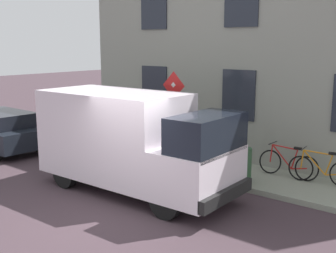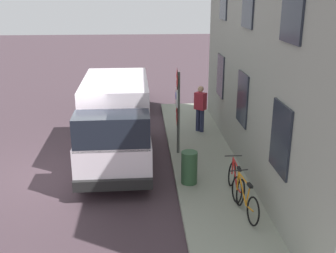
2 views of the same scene
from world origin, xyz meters
name	(u,v)px [view 1 (image 1 of 2)]	position (x,y,z in m)	size (l,w,h in m)	color
ground_plane	(118,216)	(0.00, 0.00, 0.00)	(80.00, 80.00, 0.00)	#3F3037
sidewalk_slab	(219,170)	(4.11, 0.00, 0.07)	(2.02, 14.07, 0.14)	gray
building_facade	(246,53)	(5.46, 0.00, 3.41)	(0.75, 12.07, 6.83)	gray
sign_post_stacked	(174,111)	(3.30, 1.06, 1.81)	(0.15, 0.56, 2.67)	#474C47
delivery_van	(132,140)	(1.40, 0.89, 1.33)	(2.08, 5.36, 2.50)	silver
bicycle_orange	(321,170)	(4.57, -2.78, 0.51)	(0.46, 1.71, 0.89)	black
bicycle_red	(288,164)	(4.57, -1.87, 0.51)	(0.46, 1.71, 0.89)	black
pedestrian	(144,123)	(4.35, 3.12, 1.07)	(0.47, 0.46, 1.72)	#262B47
litter_bin	(243,165)	(3.45, -1.13, 0.59)	(0.44, 0.44, 0.90)	#2D5133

